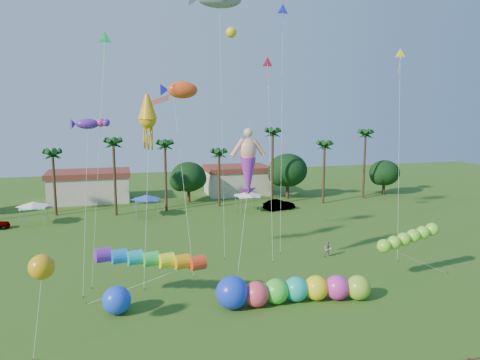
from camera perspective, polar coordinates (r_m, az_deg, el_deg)
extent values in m
plane|color=#285116|center=(31.71, 4.91, -19.18)|extent=(160.00, 160.00, 0.00)
cylinder|color=#3A2819|center=(68.60, -21.68, -0.57)|extent=(0.36, 0.36, 8.50)
cylinder|color=#3A2819|center=(66.00, -15.01, 0.07)|extent=(0.36, 0.36, 10.00)
cylinder|color=#3A2819|center=(67.35, -9.05, 0.23)|extent=(0.36, 0.36, 9.50)
cylinder|color=#3A2819|center=(69.68, -2.56, 0.01)|extent=(0.36, 0.36, 8.00)
cylinder|color=#3A2819|center=(70.63, 3.96, 1.35)|extent=(0.36, 0.36, 11.00)
cylinder|color=#3A2819|center=(72.82, 10.18, 0.66)|extent=(0.36, 0.36, 9.00)
cylinder|color=#3A2819|center=(78.14, 14.90, 1.62)|extent=(0.36, 0.36, 10.50)
sphere|color=#113814|center=(72.85, -6.31, 0.38)|extent=(5.46, 5.46, 5.46)
sphere|color=#113814|center=(75.81, 5.85, 1.21)|extent=(6.30, 6.30, 6.30)
sphere|color=#113814|center=(82.60, 17.19, 0.84)|extent=(5.04, 5.04, 5.04)
cube|color=beige|center=(77.46, -17.88, -1.01)|extent=(12.00, 7.00, 4.00)
cube|color=beige|center=(79.78, -0.42, -0.28)|extent=(10.00, 7.00, 4.00)
pyramid|color=white|center=(64.27, -23.88, -2.68)|extent=(3.00, 3.00, 0.60)
pyramid|color=blue|center=(64.51, -11.38, -2.03)|extent=(3.00, 3.00, 0.60)
pyramid|color=white|center=(65.83, 0.93, -1.63)|extent=(3.00, 3.00, 0.60)
imported|color=#4C4C54|center=(68.00, 4.79, -3.03)|extent=(4.80, 2.49, 1.51)
imported|color=gray|center=(47.94, 10.63, -8.30)|extent=(0.95, 0.85, 1.60)
sphere|color=#F23F56|center=(36.16, 2.00, -13.74)|extent=(1.94, 1.94, 1.94)
sphere|color=#3EDD34|center=(36.76, 4.43, -13.37)|extent=(1.94, 1.94, 1.94)
sphere|color=#19B5AA|center=(37.31, 6.84, -13.06)|extent=(1.94, 1.94, 1.94)
sphere|color=yellow|center=(37.75, 9.28, -12.85)|extent=(1.94, 1.94, 1.94)
sphere|color=#D833AA|center=(38.10, 11.74, -12.71)|extent=(1.94, 1.94, 1.94)
sphere|color=#8FCC2D|center=(38.46, 14.20, -12.59)|extent=(1.94, 1.94, 1.94)
sphere|color=blue|center=(35.73, -0.96, -13.56)|extent=(2.67, 2.67, 2.48)
sphere|color=blue|center=(36.09, -14.80, -13.98)|extent=(2.08, 2.08, 2.08)
cylinder|color=red|center=(36.41, -8.44, -10.23)|extent=(8.25, 1.64, 1.11)
cylinder|color=silver|center=(37.42, -11.83, -12.25)|extent=(8.37, 1.37, 3.03)
cylinder|color=brown|center=(38.64, -18.21, -14.10)|extent=(0.08, 0.08, 0.16)
ellipsoid|color=#7EE031|center=(41.82, 17.14, -7.71)|extent=(6.33, 3.58, 1.39)
cylinder|color=silver|center=(44.24, 20.70, -9.14)|extent=(6.78, 0.34, 3.23)
cylinder|color=brown|center=(46.82, 23.92, -10.30)|extent=(0.08, 0.08, 0.16)
sphere|color=orange|center=(31.56, -23.04, -9.73)|extent=(1.92, 1.92, 1.57)
cylinder|color=silver|center=(31.74, -23.47, -14.69)|extent=(0.59, 1.72, 5.22)
cylinder|color=brown|center=(32.11, -23.93, -19.43)|extent=(0.08, 0.08, 0.16)
cylinder|color=silver|center=(39.42, 0.25, -5.72)|extent=(1.95, 3.17, 9.85)
cylinder|color=brown|center=(39.29, -0.53, -13.22)|extent=(0.08, 0.08, 0.16)
ellipsoid|color=#F64A1B|center=(45.34, -7.01, 10.84)|extent=(4.29, 1.46, 1.78)
cylinder|color=silver|center=(42.96, -6.36, -0.05)|extent=(0.17, 5.87, 16.44)
cylinder|color=brown|center=(42.24, -5.66, -11.63)|extent=(0.08, 0.08, 0.16)
cylinder|color=silver|center=(46.89, -2.21, 6.37)|extent=(0.75, 5.04, 25.55)
cylinder|color=brown|center=(46.75, -1.87, -9.52)|extent=(0.08, 0.08, 0.16)
cone|color=orange|center=(41.82, -11.19, 7.17)|extent=(1.88, 1.88, 4.70)
cylinder|color=silver|center=(40.42, -11.41, -2.70)|extent=(1.05, 4.39, 13.73)
cylinder|color=brown|center=(40.26, -11.64, -12.86)|extent=(0.08, 0.08, 0.16)
ellipsoid|color=#5722AB|center=(40.67, -18.09, 6.53)|extent=(3.58, 2.82, 1.22)
cylinder|color=silver|center=(39.69, -18.34, -3.38)|extent=(0.84, 3.72, 13.50)
cylinder|color=brown|center=(39.91, -18.61, -13.36)|extent=(0.08, 0.08, 0.16)
cone|color=red|center=(47.38, 3.38, 14.05)|extent=(1.23, 0.31, 1.22)
cylinder|color=silver|center=(45.61, 3.70, 2.22)|extent=(0.57, 3.89, 19.11)
cylinder|color=brown|center=(45.86, 4.03, -9.91)|extent=(0.08, 0.08, 0.16)
cone|color=#D5EB18|center=(49.97, 18.95, 14.32)|extent=(1.11, 0.65, 1.11)
cylinder|color=silver|center=(48.24, 18.80, 2.64)|extent=(1.31, 3.36, 19.96)
cylinder|color=brown|center=(48.59, 18.65, -9.28)|extent=(0.08, 0.08, 0.16)
cone|color=#38F08B|center=(42.32, -16.16, 16.25)|extent=(1.31, 0.51, 1.28)
cylinder|color=silver|center=(40.60, -16.89, 2.00)|extent=(1.92, 3.35, 20.53)
cylinder|color=brown|center=(41.49, -17.64, -12.43)|extent=(0.08, 0.08, 0.16)
cone|color=#1825DF|center=(50.51, 5.24, 19.92)|extent=(1.29, 0.40, 1.27)
cylinder|color=silver|center=(47.92, 5.08, 5.78)|extent=(1.15, 3.38, 24.52)
cylinder|color=brown|center=(48.43, 4.92, -8.88)|extent=(0.08, 0.08, 0.16)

